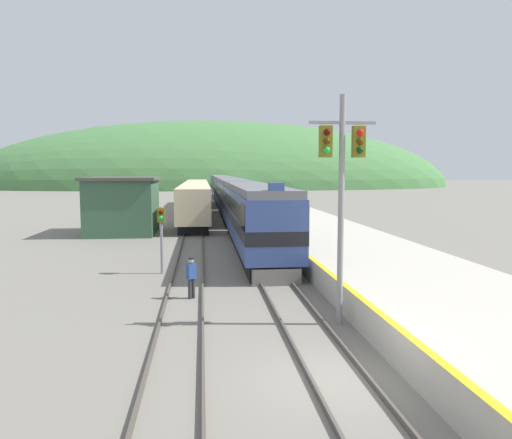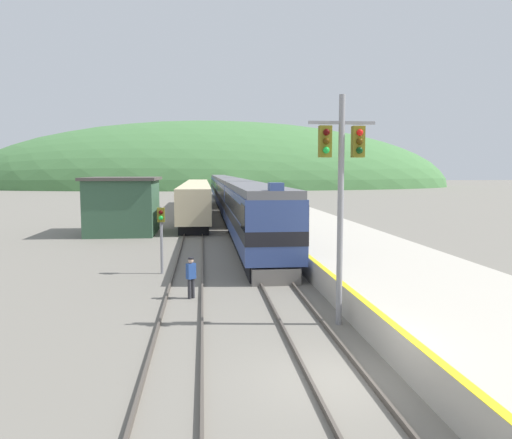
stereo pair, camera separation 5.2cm
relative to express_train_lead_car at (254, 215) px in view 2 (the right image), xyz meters
The scene contains 14 objects.
ground_plane 20.40m from the express_train_lead_car, 90.00° to the right, with size 500.00×500.00×0.00m, color slate.
track_main 49.78m from the express_train_lead_car, 90.00° to the left, with size 1.52×180.00×0.16m.
track_siding 49.95m from the express_train_lead_car, 94.65° to the left, with size 1.52×180.00×0.16m.
platform 30.24m from the express_train_lead_car, 80.08° to the left, with size 7.11×140.00×1.09m.
distant_hills 128.40m from the express_train_lead_car, 90.00° to the left, with size 153.36×69.01×41.40m.
station_shed 14.04m from the express_train_lead_car, 134.19° to the left, with size 5.77×7.34×4.64m.
express_train_lead_car is the anchor object (origin of this frame).
carriage_second 22.21m from the express_train_lead_car, 90.00° to the left, with size 2.89×21.43×4.27m.
carriage_third 44.51m from the express_train_lead_car, 90.00° to the left, with size 2.89×21.43×4.27m.
carriage_fourth 66.82m from the express_train_lead_car, 90.00° to the left, with size 2.89×21.43×4.27m.
siding_train 29.05m from the express_train_lead_car, 98.00° to the left, with size 2.90×43.33×3.73m.
signal_mast_main 16.14m from the express_train_lead_car, 85.50° to the right, with size 2.20×0.42×7.61m.
signal_post_siding 8.64m from the express_train_lead_car, 128.28° to the right, with size 0.36×0.42×3.38m.
track_worker 12.54m from the express_train_lead_car, 107.63° to the right, with size 0.42×0.38×1.68m.
Camera 2 is at (-3.26, -11.59, 5.16)m, focal length 35.00 mm.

